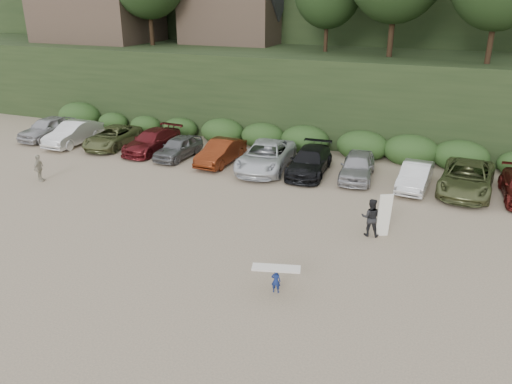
% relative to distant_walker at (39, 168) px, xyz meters
% --- Properties ---
extents(ground, '(120.00, 120.00, 0.00)m').
position_rel_distant_walker_xyz_m(ground, '(14.98, -2.95, -0.80)').
color(ground, tan).
rests_on(ground, ground).
extents(parked_cars, '(33.85, 6.58, 1.65)m').
position_rel_distant_walker_xyz_m(parked_cars, '(10.21, 7.10, -0.03)').
color(parked_cars, '#AFAEB3').
rests_on(parked_cars, ground).
extents(distant_walker, '(0.64, 1.00, 1.59)m').
position_rel_distant_walker_xyz_m(distant_walker, '(0.00, 0.00, 0.00)').
color(distant_walker, '#ABA491').
rests_on(distant_walker, ground).
extents(child_surfer, '(1.80, 0.92, 1.04)m').
position_rel_distant_walker_xyz_m(child_surfer, '(16.52, -5.79, -0.09)').
color(child_surfer, navy).
rests_on(child_surfer, ground).
extents(adult_surfer, '(1.35, 0.77, 2.07)m').
position_rel_distant_walker_xyz_m(adult_surfer, '(18.93, 0.12, 0.10)').
color(adult_surfer, black).
rests_on(adult_surfer, ground).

